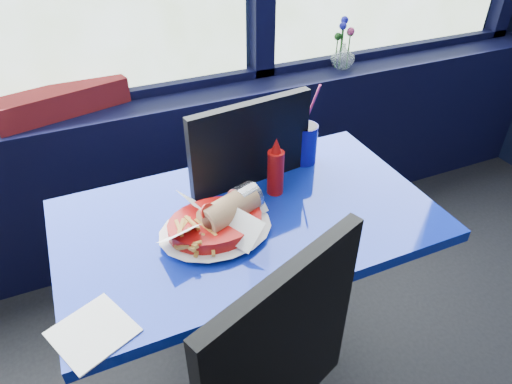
{
  "coord_description": "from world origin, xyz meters",
  "views": [
    {
      "loc": [
        -0.14,
        0.95,
        1.68
      ],
      "look_at": [
        0.32,
        1.98,
        0.85
      ],
      "focal_mm": 32.0,
      "sensor_mm": 36.0,
      "label": 1
    }
  ],
  "objects_px": {
    "near_table": "(249,256)",
    "chair_near_back": "(242,192)",
    "flower_vase": "(343,53)",
    "food_basket": "(217,222)",
    "planter_box": "(62,101)",
    "ketchup_bottle": "(276,169)",
    "soda_cup": "(304,143)"
  },
  "relations": [
    {
      "from": "near_table",
      "to": "chair_near_back",
      "type": "relative_size",
      "value": 1.14
    },
    {
      "from": "flower_vase",
      "to": "food_basket",
      "type": "xyz_separation_m",
      "value": [
        -1.01,
        -0.9,
        -0.09
      ]
    },
    {
      "from": "planter_box",
      "to": "ketchup_bottle",
      "type": "xyz_separation_m",
      "value": [
        0.6,
        -0.82,
        -0.01
      ]
    },
    {
      "from": "chair_near_back",
      "to": "flower_vase",
      "type": "distance_m",
      "value": 1.01
    },
    {
      "from": "food_basket",
      "to": "ketchup_bottle",
      "type": "height_order",
      "value": "ketchup_bottle"
    },
    {
      "from": "near_table",
      "to": "soda_cup",
      "type": "xyz_separation_m",
      "value": [
        0.32,
        0.22,
        0.26
      ]
    },
    {
      "from": "near_table",
      "to": "flower_vase",
      "type": "xyz_separation_m",
      "value": [
        0.9,
        0.87,
        0.31
      ]
    },
    {
      "from": "food_basket",
      "to": "soda_cup",
      "type": "xyz_separation_m",
      "value": [
        0.44,
        0.26,
        0.04
      ]
    },
    {
      "from": "ketchup_bottle",
      "to": "soda_cup",
      "type": "xyz_separation_m",
      "value": [
        0.18,
        0.14,
        -0.01
      ]
    },
    {
      "from": "food_basket",
      "to": "ketchup_bottle",
      "type": "distance_m",
      "value": 0.28
    },
    {
      "from": "chair_near_back",
      "to": "ketchup_bottle",
      "type": "bearing_deg",
      "value": 91.13
    },
    {
      "from": "near_table",
      "to": "chair_near_back",
      "type": "distance_m",
      "value": 0.33
    },
    {
      "from": "soda_cup",
      "to": "flower_vase",
      "type": "bearing_deg",
      "value": 48.33
    },
    {
      "from": "chair_near_back",
      "to": "planter_box",
      "type": "relative_size",
      "value": 1.93
    },
    {
      "from": "flower_vase",
      "to": "ketchup_bottle",
      "type": "bearing_deg",
      "value": -134.14
    },
    {
      "from": "planter_box",
      "to": "chair_near_back",
      "type": "bearing_deg",
      "value": -60.28
    },
    {
      "from": "chair_near_back",
      "to": "flower_vase",
      "type": "xyz_separation_m",
      "value": [
        0.79,
        0.56,
        0.27
      ]
    },
    {
      "from": "near_table",
      "to": "chair_near_back",
      "type": "bearing_deg",
      "value": 71.51
    },
    {
      "from": "food_basket",
      "to": "soda_cup",
      "type": "height_order",
      "value": "soda_cup"
    },
    {
      "from": "food_basket",
      "to": "soda_cup",
      "type": "relative_size",
      "value": 1.02
    },
    {
      "from": "near_table",
      "to": "planter_box",
      "type": "xyz_separation_m",
      "value": [
        -0.47,
        0.9,
        0.29
      ]
    },
    {
      "from": "ketchup_bottle",
      "to": "near_table",
      "type": "bearing_deg",
      "value": -149.14
    },
    {
      "from": "planter_box",
      "to": "flower_vase",
      "type": "xyz_separation_m",
      "value": [
        1.36,
        -0.03,
        0.02
      ]
    },
    {
      "from": "ketchup_bottle",
      "to": "soda_cup",
      "type": "relative_size",
      "value": 0.66
    },
    {
      "from": "soda_cup",
      "to": "near_table",
      "type": "bearing_deg",
      "value": -145.79
    },
    {
      "from": "chair_near_back",
      "to": "planter_box",
      "type": "height_order",
      "value": "chair_near_back"
    },
    {
      "from": "food_basket",
      "to": "chair_near_back",
      "type": "bearing_deg",
      "value": 61.97
    },
    {
      "from": "chair_near_back",
      "to": "ketchup_bottle",
      "type": "xyz_separation_m",
      "value": [
        0.03,
        -0.23,
        0.24
      ]
    },
    {
      "from": "flower_vase",
      "to": "soda_cup",
      "type": "distance_m",
      "value": 0.87
    },
    {
      "from": "chair_near_back",
      "to": "ketchup_bottle",
      "type": "relative_size",
      "value": 5.0
    },
    {
      "from": "flower_vase",
      "to": "planter_box",
      "type": "bearing_deg",
      "value": 178.56
    },
    {
      "from": "chair_near_back",
      "to": "soda_cup",
      "type": "bearing_deg",
      "value": 150.38
    }
  ]
}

